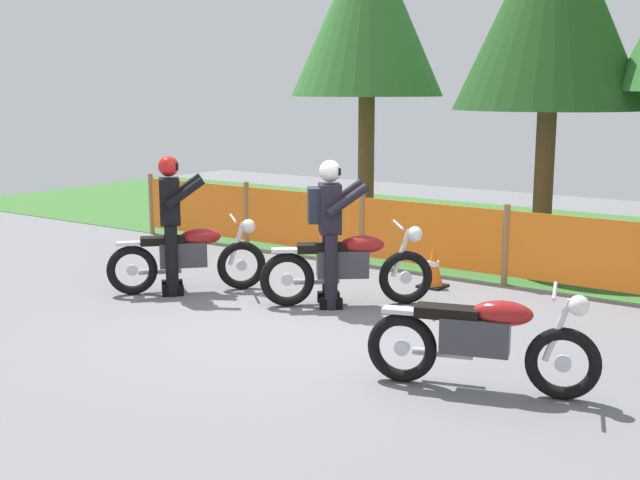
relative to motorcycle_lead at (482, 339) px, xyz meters
name	(u,v)px	position (x,y,z in m)	size (l,w,h in m)	color
ground	(307,323)	(-2.36, 0.78, -0.45)	(24.00, 24.00, 0.02)	slate
grass_verge	(522,237)	(-2.36, 6.99, -0.44)	(24.00, 6.80, 0.01)	#386B2D
barrier_fence	(430,235)	(-2.36, 3.59, 0.10)	(10.87, 0.08, 1.05)	olive
tree_leftmost	(368,11)	(-4.74, 5.77, 3.32)	(2.57, 2.57, 5.22)	brown
tree_near_left	(553,2)	(-1.50, 5.49, 3.24)	(2.73, 2.73, 5.22)	brown
motorcycle_lead	(482,339)	(0.00, 0.00, 0.00)	(1.86, 0.78, 0.91)	black
motorcycle_trailing	(188,256)	(-4.34, 1.01, 0.01)	(1.40, 1.50, 0.92)	black
motorcycle_third	(348,266)	(-2.39, 1.62, 0.02)	(1.62, 1.37, 0.95)	black
rider_trailing	(172,219)	(-4.47, 0.87, 0.48)	(0.73, 0.73, 1.69)	black
rider_third	(329,225)	(-2.55, 1.48, 0.51)	(0.78, 0.74, 1.69)	black
traffic_cone	(433,267)	(-1.97, 2.96, -0.18)	(0.32, 0.32, 0.53)	black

